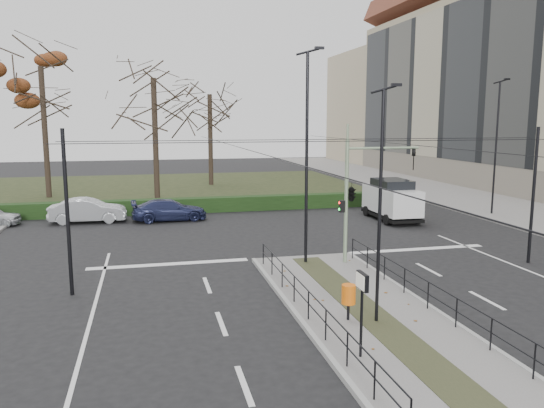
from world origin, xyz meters
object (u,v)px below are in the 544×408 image
Objects in this scene: litter_bin at (349,295)px; streetlamp_sidewalk at (496,146)px; white_van at (392,199)px; parked_car_third at (169,210)px; rust_tree at (41,66)px; info_panel at (362,291)px; traffic_light at (353,191)px; bare_tree_center at (210,101)px; bare_tree_near at (154,87)px; parked_car_second at (88,210)px; streetlamp_median_near at (380,204)px; streetlamp_median_far at (307,156)px.

litter_bin is 23.00m from streetlamp_sidewalk.
parked_car_third is at bearing 167.85° from white_van.
streetlamp_sidewalk is at bearing 43.93° from litter_bin.
rust_tree reaches higher than parked_car_third.
info_panel is at bearing -117.92° from white_van.
traffic_light is 14.65m from parked_car_third.
traffic_light is at bearing -85.02° from bare_tree_center.
streetlamp_sidewalk is (13.68, 9.32, 1.36)m from traffic_light.
parked_car_third is 12.69m from bare_tree_near.
bare_tree_center is at bearing 113.73° from white_van.
parked_car_second is 13.01m from bare_tree_near.
litter_bin is 37.14m from bare_tree_center.
traffic_light reaches higher than litter_bin.
litter_bin is 21.59m from parked_car_second.
info_panel is (-3.32, -8.95, -1.34)m from traffic_light.
litter_bin is at bearing 75.65° from info_panel.
rust_tree is at bearing 123.88° from traffic_light.
streetlamp_median_near is 0.57× the size of bare_tree_near.
traffic_light is 17.98m from parked_car_second.
white_van is (9.10, 15.87, 0.40)m from litter_bin.
litter_bin is at bearing -65.98° from rust_tree.
litter_bin is 35.22m from rust_tree.
parked_car_second is (-9.60, 19.34, -0.18)m from litter_bin.
info_panel is at bearing -172.14° from parked_car_third.
parked_car_third is (-5.49, 19.16, -3.12)m from streetlamp_median_near.
parked_car_third is at bearing 103.94° from litter_bin.
parked_car_second is 0.93× the size of white_van.
traffic_light reaches higher than parked_car_third.
streetlamp_median_far is at bearing 84.17° from litter_bin.
rust_tree is (-14.50, 24.19, 5.68)m from streetlamp_median_far.
traffic_light is at bearing -9.94° from streetlamp_median_far.
info_panel is at bearing -68.55° from rust_tree.
traffic_light is at bearing -124.26° from white_van.
parked_car_second is 0.40× the size of bare_tree_center.
parked_car_second is (-25.95, 3.58, -3.86)m from streetlamp_sidewalk.
streetlamp_sidewalk reaches higher than litter_bin.
rust_tree reaches higher than parked_car_second.
bare_tree_center is (-2.61, 30.01, 4.83)m from traffic_light.
bare_tree_near is (-0.55, 9.69, 8.18)m from parked_car_third.
streetlamp_median_near is at bearing -117.10° from white_van.
parked_car_second is 20.97m from bare_tree_center.
white_van reaches higher than parked_car_third.
traffic_light is 7.03m from streetlamp_median_near.
bare_tree_center is (13.87, 5.47, -2.37)m from rust_tree.
streetlamp_median_far is 1.84× the size of white_van.
litter_bin is at bearing -95.83° from streetlamp_median_far.
streetlamp_median_far is (0.69, 6.78, 3.85)m from litter_bin.
rust_tree is at bearing 21.55° from parked_car_second.
bare_tree_center reaches higher than streetlamp_median_far.
parked_car_second is (-10.29, 12.56, -4.03)m from streetlamp_median_far.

